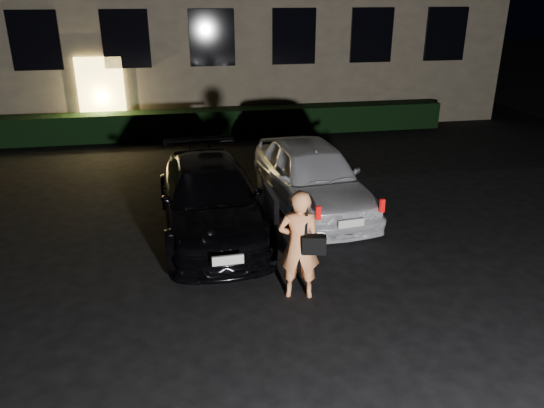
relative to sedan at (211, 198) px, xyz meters
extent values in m
plane|color=black|center=(0.69, -3.32, -0.67)|extent=(80.00, 80.00, 0.00)
cube|color=#FFD562|center=(-2.81, 7.62, 0.58)|extent=(1.40, 0.10, 2.50)
cube|color=black|center=(-4.51, 7.62, 2.33)|extent=(1.40, 0.10, 1.70)
cube|color=black|center=(-1.91, 7.62, 2.33)|extent=(1.40, 0.10, 1.70)
cube|color=black|center=(0.69, 7.62, 2.33)|extent=(1.40, 0.10, 1.70)
cube|color=black|center=(3.29, 7.62, 2.33)|extent=(1.40, 0.10, 1.70)
cube|color=black|center=(5.89, 7.62, 2.33)|extent=(1.40, 0.10, 1.70)
cube|color=black|center=(8.49, 7.62, 2.33)|extent=(1.40, 0.10, 1.70)
cube|color=black|center=(0.69, 7.18, -0.25)|extent=(15.00, 0.70, 0.85)
imported|color=black|center=(0.00, 0.00, 0.00)|extent=(2.07, 4.71, 1.35)
cube|color=white|center=(1.05, -0.81, 0.16)|extent=(0.12, 0.97, 0.45)
cube|color=silver|center=(0.09, -2.40, -0.09)|extent=(0.49, 0.06, 0.15)
imported|color=silver|center=(2.20, 0.75, 0.06)|extent=(2.15, 4.48, 1.48)
cube|color=red|center=(1.79, -1.37, 0.13)|extent=(0.09, 0.06, 0.25)
cube|color=red|center=(3.01, -1.25, 0.13)|extent=(0.09, 0.06, 0.25)
cube|color=silver|center=(2.41, -1.36, -0.11)|extent=(0.49, 0.09, 0.15)
imported|color=#FD9658|center=(1.15, -2.65, 0.20)|extent=(0.71, 0.53, 1.76)
cube|color=black|center=(1.34, -2.80, 0.27)|extent=(0.38, 0.22, 0.28)
cube|color=black|center=(1.23, -2.74, 0.67)|extent=(0.05, 0.06, 0.55)
camera|label=1|loc=(-0.51, -9.60, 3.80)|focal=35.00mm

